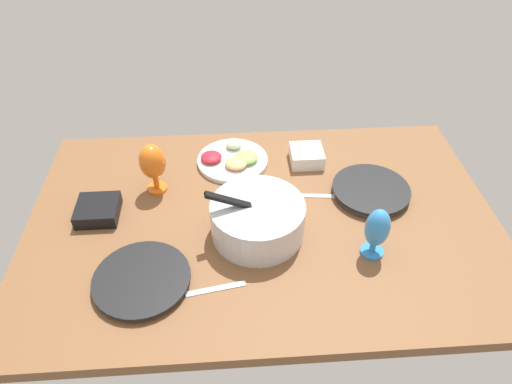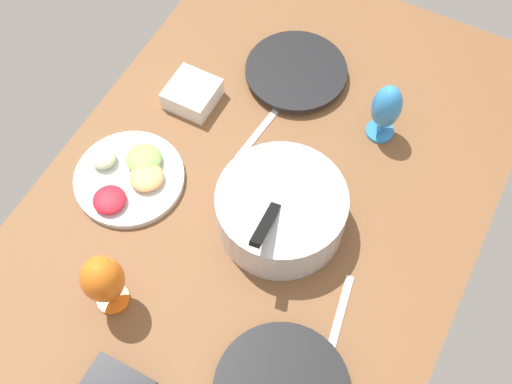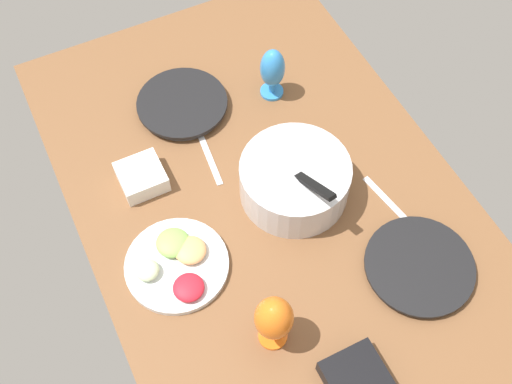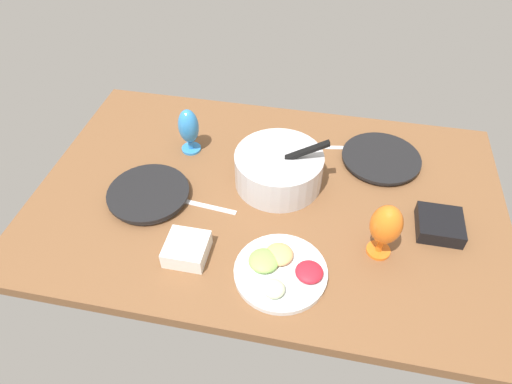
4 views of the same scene
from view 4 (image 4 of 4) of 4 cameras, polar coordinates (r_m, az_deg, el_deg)
name	(u,v)px [view 4 (image 4 of 4)]	position (r cm, az deg, el deg)	size (l,w,h in cm)	color
ground_plane	(268,198)	(156.56, 1.51, -0.83)	(160.00, 104.00, 4.00)	brown
dinner_plate_left	(149,194)	(157.24, -13.47, -0.28)	(27.85, 27.85, 3.06)	#4C4C51
dinner_plate_right	(381,159)	(173.12, 15.58, 4.08)	(28.96, 28.96, 2.50)	#4C4C51
mixing_bowl	(279,168)	(155.28, 2.91, 3.06)	(31.67, 30.47, 19.63)	silver
fruit_platter	(280,270)	(132.96, 3.11, -9.86)	(27.50, 27.50, 5.25)	silver
hurricane_glass_orange	(386,226)	(134.99, 16.16, -4.18)	(9.35, 9.35, 19.30)	orange
hurricane_glass_blue	(189,128)	(168.36, -8.55, 8.04)	(7.60, 7.60, 18.01)	#3286D3
square_bowl_white	(187,248)	(137.31, -8.79, -7.09)	(12.43, 12.43, 5.63)	white
square_bowl_black	(440,224)	(153.82, 22.31, -3.80)	(14.01, 14.01, 4.86)	black
fork_by_left_plate	(211,207)	(151.37, -5.77, -1.90)	(18.00, 1.80, 0.60)	silver
fork_by_right_plate	(323,147)	(175.50, 8.49, 5.67)	(18.00, 1.80, 0.60)	silver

